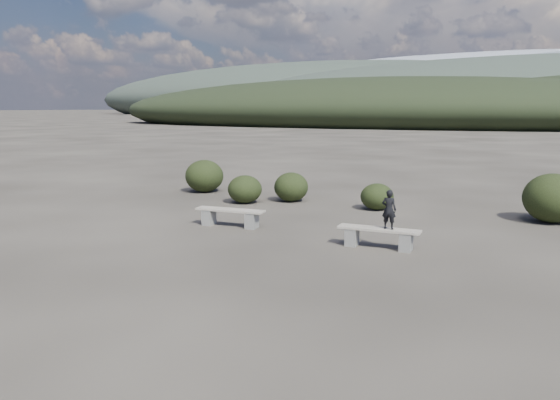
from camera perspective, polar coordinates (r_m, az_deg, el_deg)
The scene contains 10 objects.
ground at distance 10.09m, azimuth -6.53°, elevation -9.38°, with size 1200.00×1200.00×0.00m, color #292520.
bench_left at distance 15.24m, azimuth -5.25°, elevation -1.67°, with size 2.01×0.61×0.50m.
bench_right at distance 13.07m, azimuth 10.27°, elevation -3.72°, with size 1.95×0.50×0.48m.
seated_person at distance 12.89m, azimuth 11.32°, elevation -0.97°, with size 0.34×0.22×0.92m, color black.
shrub_a at distance 18.92m, azimuth -3.70°, elevation 1.13°, with size 1.18×1.18×0.97m, color black.
shrub_b at distance 19.20m, azimuth 1.18°, elevation 1.37°, with size 1.20×1.20×1.03m, color black.
shrub_c at distance 17.94m, azimuth 10.11°, elevation 0.35°, with size 1.07×1.07×0.86m, color black.
shrub_d at distance 17.50m, azimuth 26.59°, elevation 0.18°, with size 1.62×1.62×1.42m, color black.
shrub_f at distance 21.57m, azimuth -7.91°, elevation 2.50°, with size 1.49×1.49×1.26m, color black.
mountain_ridges at distance 347.35m, azimuth 24.81°, elevation 10.02°, with size 500.00×400.00×56.00m.
Camera 1 is at (5.24, -7.97, 3.28)m, focal length 35.00 mm.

